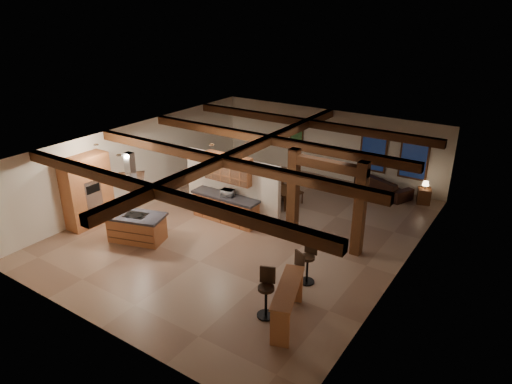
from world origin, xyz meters
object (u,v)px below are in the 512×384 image
(dining_table, at_px, (270,195))
(kitchen_island, at_px, (137,227))
(sofa, at_px, (383,185))
(bar_counter, at_px, (288,298))

(dining_table, bearing_deg, kitchen_island, -115.19)
(sofa, bearing_deg, dining_table, 70.05)
(dining_table, relative_size, bar_counter, 0.96)
(dining_table, bearing_deg, sofa, 43.25)
(dining_table, xyz_separation_m, bar_counter, (3.98, -5.61, 0.34))
(dining_table, distance_m, bar_counter, 6.89)
(kitchen_island, bearing_deg, bar_counter, -8.11)
(bar_counter, bearing_deg, sofa, 95.16)
(sofa, bearing_deg, bar_counter, 119.23)
(kitchen_island, height_order, dining_table, kitchen_island)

